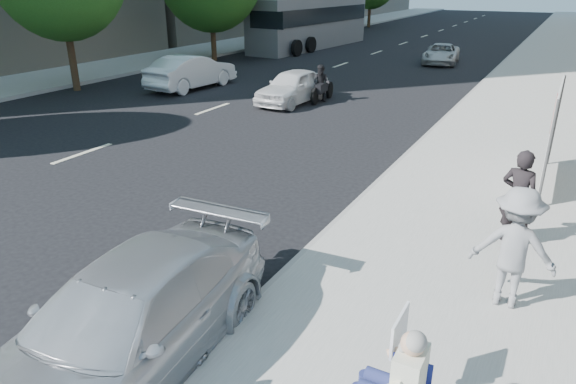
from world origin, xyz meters
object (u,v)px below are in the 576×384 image
Objects in this scene: seated_protester at (396,376)px; pedestrian_woman at (518,197)px; white_sedan_mid at (191,72)px; white_sedan_far at (441,54)px; jogger at (514,248)px; motorcycle at (322,85)px; white_sedan_near at (292,86)px; bus at (311,23)px; parked_sedan at (125,323)px; protest_banner at (552,130)px.

seated_protester is 0.77× the size of pedestrian_woman.
pedestrian_woman reaches higher than white_sedan_mid.
jogger is at bearing -82.11° from white_sedan_far.
jogger is 0.86× the size of motorcycle.
white_sedan_near is 0.85× the size of white_sedan_mid.
white_sedan_mid is (-14.10, 8.89, -0.27)m from pedestrian_woman.
jogger is 17.95m from white_sedan_mid.
white_sedan_mid is 6.11m from motorcycle.
bus is (-9.82, 3.21, 1.10)m from white_sedan_far.
motorcycle is (-1.78, -12.18, 0.10)m from white_sedan_far.
bus reaches higher than white_sedan_mid.
white_sedan_mid reaches higher than white_sedan_near.
bus reaches higher than seated_protester.
parked_sedan is at bearing 129.92° from white_sedan_mid.
white_sedan_mid is (-13.54, 13.90, -0.15)m from seated_protester.
parked_sedan is (-3.98, -8.81, -0.73)m from protest_banner.
protest_banner is at bearing -77.53° from white_sedan_far.
pedestrian_woman reaches higher than white_sedan_far.
seated_protester is 3.18m from parked_sedan.
white_sedan_far is 1.89× the size of motorcycle.
jogger is at bearing -46.13° from white_sedan_near.
jogger reaches higher than pedestrian_woman.
bus is (-15.48, 29.61, 0.76)m from seated_protester.
white_sedan_mid reaches higher than motorcycle.
bus is (-16.04, 24.60, 0.64)m from pedestrian_woman.
white_sedan_near is at bearing 150.78° from protest_banner.
bus is at bearing 127.51° from protest_banner.
protest_banner is 0.79× the size of white_sedan_far.
jogger is 0.38× the size of parked_sedan.
pedestrian_woman is 12.29m from white_sedan_near.
seated_protester is 0.30× the size of white_sedan_mid.
protest_banner is 0.82× the size of white_sedan_near.
white_sedan_far is (2.67, 12.91, -0.09)m from white_sedan_near.
jogger is 0.47× the size of white_sedan_near.
white_sedan_near is (-9.17, 5.13, -0.77)m from protest_banner.
parked_sedan is 1.19× the size of white_sedan_far.
white_sedan_mid is at bearing -129.57° from white_sedan_far.
jogger is at bearing 146.56° from white_sedan_mid.
protest_banner is at bearing -42.85° from motorcycle.
protest_banner is 26.79m from bus.
motorcycle is at bearing -105.64° from white_sedan_far.
motorcycle reaches higher than parked_sedan.
parked_sedan is 15.28m from motorcycle.
white_sedan_mid is 15.85m from bus.
seated_protester is 3.07m from jogger.
motorcycle is 0.17× the size of bus.
bus is at bearing 117.02° from white_sedan_near.
jogger reaches higher than parked_sedan.
parked_sedan is at bearing -114.32° from protest_banner.
motorcycle is (-8.15, 11.23, -0.39)m from jogger.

